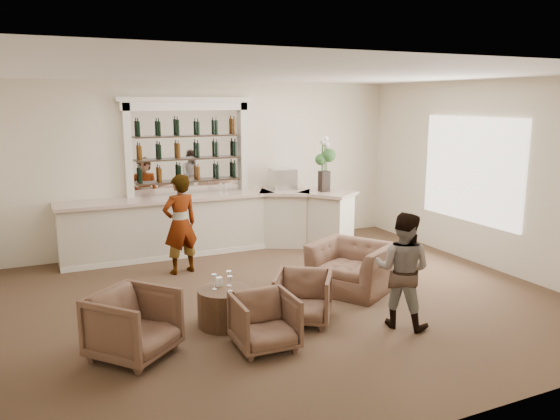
{
  "coord_description": "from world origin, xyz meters",
  "views": [
    {
      "loc": [
        -3.36,
        -6.99,
        2.94
      ],
      "look_at": [
        0.31,
        0.9,
        1.19
      ],
      "focal_mm": 35.0,
      "sensor_mm": 36.0,
      "label": 1
    }
  ],
  "objects_px": {
    "cocktail_table": "(224,307)",
    "armchair_right": "(303,297)",
    "guest": "(403,270)",
    "armchair_left": "(134,324)",
    "sommelier": "(180,224)",
    "armchair_center": "(265,322)",
    "bar_counter": "(213,224)",
    "espresso_machine": "(283,179)",
    "armchair_far": "(352,267)",
    "flower_vase": "(324,161)"
  },
  "relations": [
    {
      "from": "bar_counter",
      "to": "sommelier",
      "type": "distance_m",
      "value": 1.41
    },
    {
      "from": "sommelier",
      "to": "armchair_center",
      "type": "xyz_separation_m",
      "value": [
        0.15,
        -3.3,
        -0.53
      ]
    },
    {
      "from": "armchair_left",
      "to": "espresso_machine",
      "type": "relative_size",
      "value": 1.78
    },
    {
      "from": "bar_counter",
      "to": "espresso_machine",
      "type": "distance_m",
      "value": 1.71
    },
    {
      "from": "espresso_machine",
      "to": "bar_counter",
      "type": "bearing_deg",
      "value": -173.59
    },
    {
      "from": "cocktail_table",
      "to": "flower_vase",
      "type": "bearing_deg",
      "value": 42.96
    },
    {
      "from": "armchair_far",
      "to": "bar_counter",
      "type": "bearing_deg",
      "value": 170.79
    },
    {
      "from": "armchair_center",
      "to": "flower_vase",
      "type": "xyz_separation_m",
      "value": [
        2.94,
        3.8,
        1.42
      ]
    },
    {
      "from": "flower_vase",
      "to": "armchair_center",
      "type": "bearing_deg",
      "value": -127.77
    },
    {
      "from": "cocktail_table",
      "to": "guest",
      "type": "relative_size",
      "value": 0.46
    },
    {
      "from": "armchair_center",
      "to": "flower_vase",
      "type": "relative_size",
      "value": 0.67
    },
    {
      "from": "sommelier",
      "to": "armchair_far",
      "type": "height_order",
      "value": "sommelier"
    },
    {
      "from": "cocktail_table",
      "to": "armchair_far",
      "type": "bearing_deg",
      "value": 10.71
    },
    {
      "from": "guest",
      "to": "armchair_right",
      "type": "relative_size",
      "value": 2.04
    },
    {
      "from": "sommelier",
      "to": "flower_vase",
      "type": "relative_size",
      "value": 1.57
    },
    {
      "from": "armchair_left",
      "to": "sommelier",
      "type": "bearing_deg",
      "value": 24.62
    },
    {
      "from": "sommelier",
      "to": "flower_vase",
      "type": "height_order",
      "value": "flower_vase"
    },
    {
      "from": "bar_counter",
      "to": "armchair_center",
      "type": "relative_size",
      "value": 7.78
    },
    {
      "from": "cocktail_table",
      "to": "armchair_left",
      "type": "height_order",
      "value": "armchair_left"
    },
    {
      "from": "flower_vase",
      "to": "espresso_machine",
      "type": "bearing_deg",
      "value": 138.7
    },
    {
      "from": "sommelier",
      "to": "armchair_right",
      "type": "height_order",
      "value": "sommelier"
    },
    {
      "from": "bar_counter",
      "to": "armchair_left",
      "type": "bearing_deg",
      "value": -119.81
    },
    {
      "from": "armchair_far",
      "to": "armchair_center",
      "type": "bearing_deg",
      "value": -89.39
    },
    {
      "from": "sommelier",
      "to": "guest",
      "type": "xyz_separation_m",
      "value": [
        2.05,
        -3.44,
        -0.09
      ]
    },
    {
      "from": "sommelier",
      "to": "armchair_center",
      "type": "relative_size",
      "value": 2.35
    },
    {
      "from": "armchair_left",
      "to": "armchair_center",
      "type": "xyz_separation_m",
      "value": [
        1.47,
        -0.43,
        -0.06
      ]
    },
    {
      "from": "armchair_left",
      "to": "espresso_machine",
      "type": "height_order",
      "value": "espresso_machine"
    },
    {
      "from": "armchair_right",
      "to": "armchair_far",
      "type": "bearing_deg",
      "value": 65.69
    },
    {
      "from": "armchair_right",
      "to": "flower_vase",
      "type": "xyz_separation_m",
      "value": [
        2.16,
        3.28,
        1.42
      ]
    },
    {
      "from": "armchair_center",
      "to": "armchair_right",
      "type": "xyz_separation_m",
      "value": [
        0.78,
        0.52,
        0.01
      ]
    },
    {
      "from": "armchair_center",
      "to": "espresso_machine",
      "type": "xyz_separation_m",
      "value": [
        2.29,
        4.37,
        1.02
      ]
    },
    {
      "from": "armchair_left",
      "to": "armchair_center",
      "type": "relative_size",
      "value": 1.18
    },
    {
      "from": "bar_counter",
      "to": "espresso_machine",
      "type": "relative_size",
      "value": 11.71
    },
    {
      "from": "cocktail_table",
      "to": "armchair_right",
      "type": "relative_size",
      "value": 0.94
    },
    {
      "from": "guest",
      "to": "flower_vase",
      "type": "xyz_separation_m",
      "value": [
        1.04,
        3.94,
        0.99
      ]
    },
    {
      "from": "armchair_left",
      "to": "espresso_machine",
      "type": "bearing_deg",
      "value": 5.58
    },
    {
      "from": "cocktail_table",
      "to": "armchair_right",
      "type": "bearing_deg",
      "value": -19.0
    },
    {
      "from": "guest",
      "to": "bar_counter",
      "type": "bearing_deg",
      "value": -23.89
    },
    {
      "from": "cocktail_table",
      "to": "guest",
      "type": "distance_m",
      "value": 2.4
    },
    {
      "from": "armchair_center",
      "to": "armchair_right",
      "type": "height_order",
      "value": "armchair_right"
    },
    {
      "from": "guest",
      "to": "armchair_far",
      "type": "xyz_separation_m",
      "value": [
        0.13,
        1.43,
        -0.39
      ]
    },
    {
      "from": "armchair_left",
      "to": "armchair_far",
      "type": "xyz_separation_m",
      "value": [
        3.5,
        0.86,
        -0.02
      ]
    },
    {
      "from": "guest",
      "to": "flower_vase",
      "type": "height_order",
      "value": "flower_vase"
    },
    {
      "from": "armchair_right",
      "to": "espresso_machine",
      "type": "xyz_separation_m",
      "value": [
        1.51,
        3.85,
        1.01
      ]
    },
    {
      "from": "cocktail_table",
      "to": "armchair_center",
      "type": "bearing_deg",
      "value": -76.14
    },
    {
      "from": "armchair_left",
      "to": "guest",
      "type": "bearing_deg",
      "value": -50.36
    },
    {
      "from": "sommelier",
      "to": "armchair_right",
      "type": "relative_size",
      "value": 2.29
    },
    {
      "from": "sommelier",
      "to": "armchair_left",
      "type": "xyz_separation_m",
      "value": [
        -1.32,
        -2.87,
        -0.47
      ]
    },
    {
      "from": "espresso_machine",
      "to": "armchair_right",
      "type": "bearing_deg",
      "value": -106.28
    },
    {
      "from": "cocktail_table",
      "to": "flower_vase",
      "type": "xyz_separation_m",
      "value": [
        3.15,
        2.94,
        1.51
      ]
    }
  ]
}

